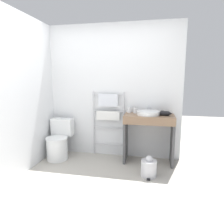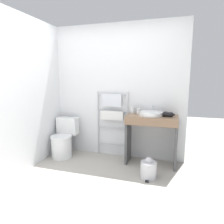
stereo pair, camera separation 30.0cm
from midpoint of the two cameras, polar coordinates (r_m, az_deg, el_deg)
name	(u,v)px [view 2 (the right image)]	position (r m, az deg, el deg)	size (l,w,h in m)	color
ground_plane	(79,199)	(2.69, -5.88, -23.65)	(12.00, 12.00, 0.00)	#A8A399
wall_back	(116,92)	(3.76, 3.34, 5.80)	(2.57, 0.12, 2.44)	silver
wall_side	(31,94)	(3.54, -19.81, 4.98)	(0.12, 2.26, 2.44)	silver
toilet	(64,140)	(3.89, -11.55, -7.91)	(0.41, 0.55, 0.72)	white
towel_radiator	(112,112)	(3.71, 2.31, 0.05)	(0.60, 0.06, 1.23)	silver
vanity_counter	(151,132)	(3.48, 13.65, -5.68)	(0.85, 0.44, 0.85)	#84664C
sink_basin	(151,113)	(3.43, 13.56, -0.44)	(0.39, 0.39, 0.07)	white
faucet	(152,109)	(3.59, 13.78, 0.84)	(0.02, 0.10, 0.13)	silver
cup_near_wall	(133,110)	(3.60, 8.34, 0.51)	(0.07, 0.07, 0.10)	white
cup_near_edge	(138,111)	(3.55, 9.97, 0.28)	(0.06, 0.06, 0.10)	white
hair_dryer	(168,114)	(3.40, 18.26, -0.64)	(0.19, 0.17, 0.08)	black
trash_bin	(148,169)	(3.16, 13.17, -15.69)	(0.24, 0.27, 0.33)	silver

